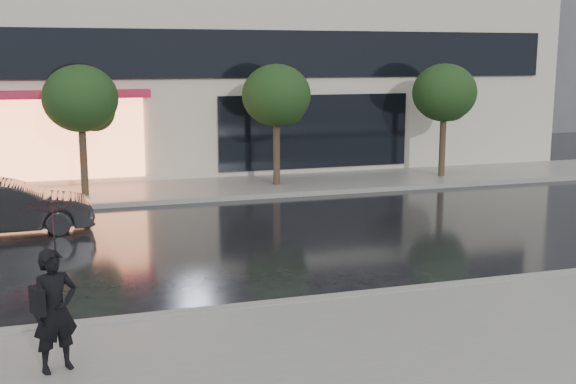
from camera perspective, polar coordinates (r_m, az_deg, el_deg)
name	(u,v)px	position (r m, az deg, el deg)	size (l,w,h in m)	color
ground	(275,290)	(13.31, -1.07, -7.74)	(120.00, 120.00, 0.00)	black
sidewalk_near	(340,356)	(10.41, 4.09, -12.79)	(60.00, 4.50, 0.12)	slate
sidewalk_far	(184,190)	(23.03, -8.25, 0.16)	(60.00, 3.50, 0.12)	slate
curb_near	(291,304)	(12.39, 0.25, -8.83)	(60.00, 0.25, 0.14)	gray
curb_far	(193,200)	(21.33, -7.50, -0.63)	(60.00, 0.25, 0.14)	gray
tree_mid_west	(83,101)	(22.21, -15.92, 6.92)	(2.20, 2.20, 3.99)	#33261C
tree_mid_east	(278,98)	(23.16, -0.80, 7.46)	(2.20, 2.20, 3.99)	#33261C
tree_far_east	(445,95)	(25.52, 12.34, 7.51)	(2.20, 2.20, 3.99)	#33261C
parked_car	(7,207)	(18.52, -21.29, -1.14)	(1.38, 3.96, 1.30)	black
pedestrian_with_umbrella	(54,260)	(9.80, -17.98, -5.12)	(1.18, 1.19, 2.31)	black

